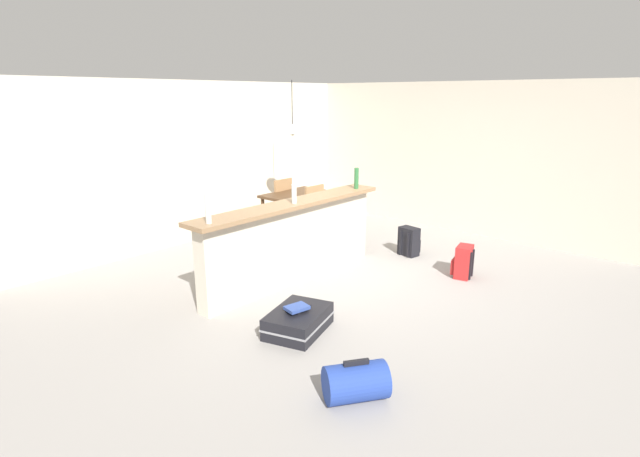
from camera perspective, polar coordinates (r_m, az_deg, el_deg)
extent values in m
cube|color=gray|center=(6.25, 4.04, -6.21)|extent=(13.00, 13.00, 0.05)
cube|color=beige|center=(8.08, -13.45, 7.73)|extent=(6.60, 0.10, 2.50)
cube|color=beige|center=(8.65, 14.99, 8.10)|extent=(0.10, 6.00, 2.50)
cube|color=beige|center=(6.06, -3.14, -1.80)|extent=(2.80, 0.20, 0.97)
cube|color=#93704C|center=(5.93, -3.21, 2.90)|extent=(2.96, 0.40, 0.05)
cylinder|color=silver|center=(5.02, -13.05, 2.22)|extent=(0.06, 0.06, 0.30)
cylinder|color=silver|center=(5.83, -3.07, 4.09)|extent=(0.06, 0.06, 0.23)
cylinder|color=#2D6B38|center=(6.77, 4.31, 5.92)|extent=(0.06, 0.06, 0.29)
cube|color=#4C331E|center=(7.85, -2.48, 3.99)|extent=(1.10, 0.80, 0.04)
cylinder|color=#4C331E|center=(7.37, -3.14, 0.25)|extent=(0.06, 0.06, 0.70)
cylinder|color=#4C331E|center=(8.07, 1.70, 1.63)|extent=(0.06, 0.06, 0.70)
cylinder|color=#4C331E|center=(7.84, -6.72, 1.10)|extent=(0.06, 0.06, 0.70)
cylinder|color=#4C331E|center=(8.51, -1.84, 2.35)|extent=(0.06, 0.06, 0.70)
cube|color=#9E754C|center=(7.47, 0.38, 1.13)|extent=(0.41, 0.41, 0.04)
cube|color=#9E754C|center=(7.53, -0.65, 3.28)|extent=(0.40, 0.04, 0.48)
cylinder|color=#9E754C|center=(7.32, 0.48, -1.01)|extent=(0.04, 0.04, 0.41)
cylinder|color=#9E754C|center=(7.55, 2.09, -0.50)|extent=(0.04, 0.04, 0.41)
cylinder|color=#9E754C|center=(7.52, -1.35, -0.55)|extent=(0.04, 0.04, 0.41)
cylinder|color=#9E754C|center=(7.75, 0.27, -0.07)|extent=(0.04, 0.04, 0.41)
cube|color=#9E754C|center=(8.31, -5.21, 2.54)|extent=(0.41, 0.41, 0.04)
cube|color=#9E754C|center=(8.14, -4.34, 4.15)|extent=(0.40, 0.05, 0.48)
cylinder|color=#9E754C|center=(8.59, -5.19, 1.41)|extent=(0.04, 0.04, 0.41)
cylinder|color=#9E754C|center=(8.37, -6.72, 1.00)|extent=(0.04, 0.04, 0.41)
cylinder|color=#9E754C|center=(8.37, -3.62, 1.08)|extent=(0.04, 0.04, 0.41)
cylinder|color=#9E754C|center=(8.15, -5.15, 0.65)|extent=(0.04, 0.04, 0.41)
cylinder|color=black|center=(7.72, -3.31, 14.56)|extent=(0.01, 0.01, 0.68)
cone|color=white|center=(7.74, -3.27, 11.69)|extent=(0.34, 0.34, 0.14)
sphere|color=white|center=(7.75, -3.26, 11.10)|extent=(0.07, 0.07, 0.07)
cube|color=black|center=(4.90, -2.58, -10.83)|extent=(0.79, 0.66, 0.22)
cube|color=gray|center=(4.90, -2.58, -10.83)|extent=(0.80, 0.67, 0.02)
cube|color=#2D2D33|center=(5.24, -0.54, -9.02)|extent=(0.19, 0.21, 0.02)
cylinder|color=#233D93|center=(3.91, 4.24, -17.61)|extent=(0.57, 0.52, 0.30)
cube|color=black|center=(3.82, 4.30, -15.47)|extent=(0.18, 0.14, 0.04)
cube|color=black|center=(7.21, 10.42, -1.50)|extent=(0.23, 0.31, 0.42)
cube|color=black|center=(7.31, 10.96, -1.89)|extent=(0.10, 0.23, 0.19)
cube|color=black|center=(7.09, 10.30, -1.94)|extent=(0.03, 0.04, 0.36)
cube|color=black|center=(7.18, 9.46, -1.68)|extent=(0.03, 0.04, 0.36)
cube|color=red|center=(6.51, 16.58, -3.76)|extent=(0.31, 0.24, 0.42)
cube|color=maroon|center=(6.55, 15.59, -4.23)|extent=(0.23, 0.11, 0.19)
cube|color=black|center=(6.56, 17.54, -3.87)|extent=(0.04, 0.03, 0.36)
cube|color=black|center=(6.43, 17.30, -4.24)|extent=(0.04, 0.03, 0.36)
cube|color=black|center=(4.90, -2.54, -9.27)|extent=(0.24, 0.19, 0.03)
cube|color=#334C99|center=(4.82, -2.75, -9.30)|extent=(0.25, 0.20, 0.03)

